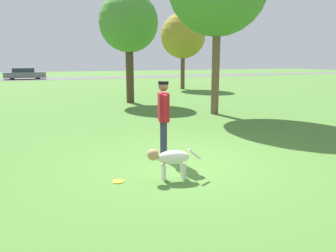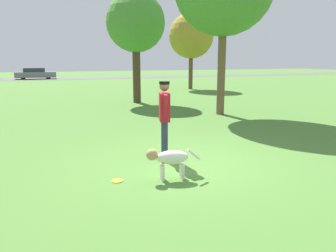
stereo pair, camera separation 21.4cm
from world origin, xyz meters
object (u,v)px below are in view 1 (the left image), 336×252
Objects in this scene: tree_far_right at (183,36)px; frisbee at (118,181)px; parked_car_grey at (25,74)px; dog at (170,158)px; tree_mid_center at (129,23)px; person at (163,113)px.

frisbee is at bearing -119.16° from tree_far_right.
frisbee is at bearing -87.74° from parked_car_grey.
dog is 0.19× the size of tree_mid_center.
dog is 4.87× the size of frisbee.
tree_mid_center is 8.84m from tree_far_right.
parked_car_grey is (-2.54, 36.23, 0.22)m from dog.
person reaches higher than frisbee.
tree_far_right is at bearing -11.23° from person.
dog is at bearing -14.98° from frisbee.
parked_car_grey is (-2.94, 34.96, -0.43)m from person.
parked_car_grey is at bearing 92.55° from frisbee.
dog is 12.13m from tree_mid_center.
parked_car_grey is at bearing 101.69° from tree_mid_center.
tree_far_right reaches higher than frisbee.
frisbee is 0.05× the size of parked_car_grey.
person reaches higher than dog.
parked_car_grey is (-1.60, 35.98, 0.62)m from frisbee.
person is 18.61m from tree_far_right.
tree_mid_center is at bearing -91.34° from dog.
tree_far_right is at bearing -58.99° from parked_car_grey.
tree_far_right reaches higher than tree_mid_center.
person is at bearing -117.07° from tree_far_right.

